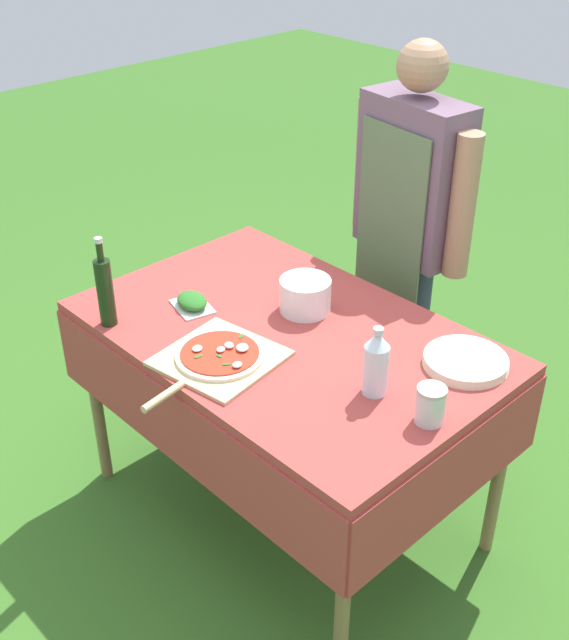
# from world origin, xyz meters

# --- Properties ---
(ground_plane) EXTENTS (12.00, 12.00, 0.00)m
(ground_plane) POSITION_xyz_m (0.00, 0.00, 0.00)
(ground_plane) COLOR #386B23
(prep_table) EXTENTS (1.41, 0.92, 0.81)m
(prep_table) POSITION_xyz_m (0.00, 0.00, 0.72)
(prep_table) COLOR #A83D38
(prep_table) RESTS_ON ground
(person_cook) EXTENTS (0.60, 0.25, 1.62)m
(person_cook) POSITION_xyz_m (-0.11, 0.76, 0.95)
(person_cook) COLOR #333D56
(person_cook) RESTS_ON ground
(pizza_on_peel) EXTENTS (0.39, 0.52, 0.05)m
(pizza_on_peel) POSITION_xyz_m (-0.02, -0.27, 0.82)
(pizza_on_peel) COLOR #D1B27F
(pizza_on_peel) RESTS_ON prep_table
(oil_bottle) EXTENTS (0.06, 0.06, 0.32)m
(oil_bottle) POSITION_xyz_m (-0.45, -0.40, 0.94)
(oil_bottle) COLOR black
(oil_bottle) RESTS_ON prep_table
(water_bottle) EXTENTS (0.08, 0.08, 0.22)m
(water_bottle) POSITION_xyz_m (0.42, -0.04, 0.91)
(water_bottle) COLOR silver
(water_bottle) RESTS_ON prep_table
(herb_container) EXTENTS (0.18, 0.15, 0.05)m
(herb_container) POSITION_xyz_m (-0.34, -0.13, 0.83)
(herb_container) COLOR silver
(herb_container) RESTS_ON prep_table
(mixing_tub) EXTENTS (0.18, 0.18, 0.12)m
(mixing_tub) POSITION_xyz_m (-0.06, 0.14, 0.87)
(mixing_tub) COLOR silver
(mixing_tub) RESTS_ON prep_table
(plate_stack) EXTENTS (0.27, 0.27, 0.03)m
(plate_stack) POSITION_xyz_m (0.52, 0.27, 0.82)
(plate_stack) COLOR beige
(plate_stack) RESTS_ON prep_table
(sauce_jar) EXTENTS (0.09, 0.09, 0.11)m
(sauce_jar) POSITION_xyz_m (0.61, -0.03, 0.86)
(sauce_jar) COLOR silver
(sauce_jar) RESTS_ON prep_table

